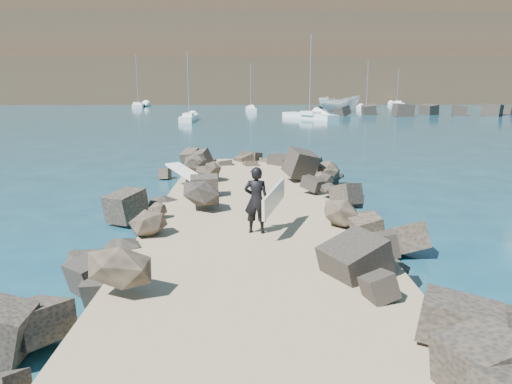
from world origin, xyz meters
The scene contains 15 objects.
ground centered at (0.00, 0.00, 0.00)m, with size 800.00×800.00×0.00m, color #0F384C.
jetty centered at (0.00, -2.00, 0.30)m, with size 6.00×26.00×0.60m, color #8C7759.
riprap_left centered at (-2.90, -1.50, 0.50)m, with size 2.60×22.00×1.00m, color black.
riprap_right centered at (2.90, -1.50, 0.50)m, with size 2.60×22.00×1.00m, color black.
breakwater_secondary centered at (35.00, 55.00, 0.60)m, with size 52.00×4.00×1.20m, color black.
headland centered at (10.00, 160.00, 16.00)m, with size 360.00×140.00×32.00m, color #2D4919.
surfboard_resting centered at (-2.37, 3.64, 1.04)m, with size 0.58×2.33×0.08m, color white.
boat_imported centered at (13.91, 64.36, 1.24)m, with size 2.41×6.41×2.48m, color silver.
surfer_with_board centered at (0.06, -1.79, 1.47)m, with size 1.14×2.07×1.72m.
sailboat_d centered at (18.92, 67.35, 0.35)m, with size 1.85×6.64×7.97m.
sailboat_a centered at (-7.21, 45.31, 0.35)m, with size 1.66×6.74×8.12m.
sailboat_c centered at (7.48, 48.91, 0.35)m, with size 6.42×8.30×10.32m.
sailboat_e centered at (-20.56, 79.38, 0.35)m, with size 3.03×8.35×9.73m.
sailboat_b centered at (0.19, 64.82, 0.35)m, with size 1.74×6.23×7.52m.
sailboat_f centered at (29.21, 85.53, 0.35)m, with size 1.32×6.01×7.37m.
Camera 1 is at (-0.20, -14.15, 4.38)m, focal length 35.00 mm.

